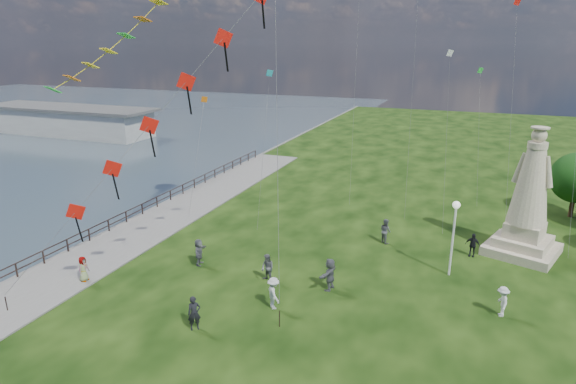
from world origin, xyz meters
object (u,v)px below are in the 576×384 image
at_px(person_11, 330,274).
at_px(person_7, 385,231).
at_px(statue, 528,208).
at_px(person_5, 199,252).
at_px(person_1, 267,268).
at_px(lamppost, 454,223).
at_px(person_9, 472,245).
at_px(person_2, 274,293).
at_px(person_0, 194,313).
at_px(pier_pavilion, 68,120).
at_px(person_10, 83,270).
at_px(person_8, 502,302).

bearing_deg(person_11, person_7, 177.31).
relative_size(statue, person_5, 4.92).
bearing_deg(person_1, lamppost, 52.95).
distance_m(statue, lamppost, 6.73).
bearing_deg(person_9, person_2, -122.33).
bearing_deg(person_2, person_0, 95.00).
bearing_deg(person_2, pier_pavilion, 10.42).
height_order(person_2, person_7, person_2).
height_order(statue, person_9, statue).
bearing_deg(person_9, person_11, -124.52).
distance_m(person_9, person_10, 24.74).
bearing_deg(person_10, person_0, -105.96).
xyz_separation_m(person_0, person_7, (6.81, 14.37, 0.00)).
distance_m(statue, person_2, 18.22).
bearing_deg(person_5, lamppost, -88.81).
xyz_separation_m(person_2, person_5, (-6.54, 3.17, -0.02)).
distance_m(lamppost, person_10, 22.28).
bearing_deg(lamppost, person_0, -136.67).
bearing_deg(person_2, person_1, -13.74).
distance_m(person_8, person_11, 9.19).
bearing_deg(person_0, person_9, 7.14).
xyz_separation_m(pier_pavilion, person_1, (50.00, -34.80, -0.97)).
distance_m(statue, person_11, 14.53).
relative_size(lamppost, person_2, 2.66).
xyz_separation_m(person_1, person_10, (-10.16, -4.07, -0.10)).
xyz_separation_m(pier_pavilion, person_8, (62.90, -33.82, -1.01)).
distance_m(pier_pavilion, lamppost, 67.15).
bearing_deg(statue, person_5, -135.10).
height_order(lamppost, person_0, lamppost).
distance_m(statue, person_8, 9.45).
bearing_deg(person_0, person_1, 36.00).
bearing_deg(lamppost, person_10, -156.20).
xyz_separation_m(lamppost, person_9, (1.22, 3.40, -2.64)).
bearing_deg(person_11, person_1, -74.07).
xyz_separation_m(statue, person_5, (-19.45, -9.48, -2.39)).
distance_m(person_10, person_11, 14.60).
xyz_separation_m(person_8, person_11, (-9.17, -0.55, 0.13)).
height_order(person_2, person_8, person_2).
bearing_deg(person_7, person_11, 121.58).
bearing_deg(person_7, statue, -126.55).
relative_size(person_0, person_5, 1.02).
distance_m(lamppost, person_1, 11.48).
height_order(lamppost, person_7, lamppost).
bearing_deg(statue, person_11, -119.32).
relative_size(person_5, person_11, 0.91).
distance_m(pier_pavilion, statue, 69.06).
bearing_deg(statue, person_7, -151.36).
bearing_deg(person_2, lamppost, -92.23).
bearing_deg(person_7, lamppost, -174.11).
bearing_deg(person_7, person_0, 108.37).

